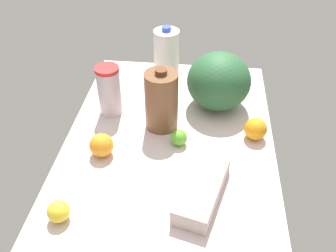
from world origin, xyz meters
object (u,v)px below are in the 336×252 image
object	(u,v)px
orange_near_front	(256,129)
orange_loose	(101,145)
milk_jug	(167,58)
chocolate_milk_jug	(161,100)
lemon_far_back	(58,211)
tumbler_cup	(109,90)
lime_beside_bowl	(179,138)
egg_carton	(202,189)
watermelon	(219,81)

from	to	relation	value
orange_near_front	orange_loose	bearing A→B (deg)	-74.54
milk_jug	chocolate_milk_jug	size ratio (longest dim) A/B	1.09
milk_jug	lemon_far_back	bearing A→B (deg)	-16.52
chocolate_milk_jug	orange_loose	distance (cm)	27.29
orange_near_front	orange_loose	size ratio (longest dim) A/B	0.99
tumbler_cup	lime_beside_bowl	size ratio (longest dim) A/B	3.42
lime_beside_bowl	orange_loose	size ratio (longest dim) A/B	0.71
egg_carton	watermelon	size ratio (longest dim) A/B	1.12
lime_beside_bowl	watermelon	bearing A→B (deg)	152.68
tumbler_cup	egg_carton	bearing A→B (deg)	43.34
lime_beside_bowl	milk_jug	bearing A→B (deg)	-167.42
lime_beside_bowl	orange_loose	distance (cm)	27.51
egg_carton	lime_beside_bowl	distance (cm)	25.27
tumbler_cup	watermelon	xyz separation A→B (cm)	(-9.30, 42.04, 1.25)
watermelon	orange_near_front	bearing A→B (deg)	35.95
watermelon	lemon_far_back	xyz separation A→B (cm)	(62.64, -45.21, -8.11)
egg_carton	orange_near_front	distance (cm)	35.18
milk_jug	watermelon	size ratio (longest dim) A/B	1.06
milk_jug	egg_carton	world-z (taller)	milk_jug
chocolate_milk_jug	tumbler_cup	size ratio (longest dim) A/B	1.21
milk_jug	egg_carton	xyz separation A→B (cm)	(63.83, 18.17, -9.51)
watermelon	orange_loose	size ratio (longest dim) A/B	3.03
egg_carton	orange_loose	xyz separation A→B (cm)	(-15.26, -35.38, 1.08)
milk_jug	orange_loose	distance (cm)	52.22
milk_jug	lemon_far_back	world-z (taller)	milk_jug
milk_jug	chocolate_milk_jug	bearing A→B (deg)	2.82
tumbler_cup	lemon_far_back	size ratio (longest dim) A/B	3.05
egg_carton	lemon_far_back	bearing A→B (deg)	-57.48
tumbler_cup	orange_loose	bearing A→B (deg)	5.68
chocolate_milk_jug	egg_carton	size ratio (longest dim) A/B	0.88
orange_near_front	orange_loose	xyz separation A→B (cm)	(14.82, -53.58, 0.05)
chocolate_milk_jug	watermelon	bearing A→B (deg)	126.92
orange_near_front	lemon_far_back	distance (cm)	73.38
milk_jug	orange_loose	size ratio (longest dim) A/B	3.22
milk_jug	orange_near_front	xyz separation A→B (cm)	(33.75, 36.37, -8.48)
chocolate_milk_jug	orange_near_front	size ratio (longest dim) A/B	2.99
orange_near_front	lemon_far_back	size ratio (longest dim) A/B	1.23
orange_loose	tumbler_cup	bearing A→B (deg)	-174.32
watermelon	lime_beside_bowl	world-z (taller)	watermelon
watermelon	lime_beside_bowl	distance (cm)	30.32
lemon_far_back	lime_beside_bowl	bearing A→B (deg)	139.11
milk_jug	tumbler_cup	world-z (taller)	milk_jug
chocolate_milk_jug	orange_loose	xyz separation A→B (cm)	(18.47, -18.69, -7.36)
egg_carton	orange_loose	size ratio (longest dim) A/B	3.38
chocolate_milk_jug	egg_carton	bearing A→B (deg)	26.32
egg_carton	tumbler_cup	distance (cm)	55.61
milk_jug	lime_beside_bowl	world-z (taller)	milk_jug
orange_loose	lemon_far_back	bearing A→B (deg)	-11.21
milk_jug	lime_beside_bowl	size ratio (longest dim) A/B	4.50
egg_carton	orange_loose	distance (cm)	38.55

